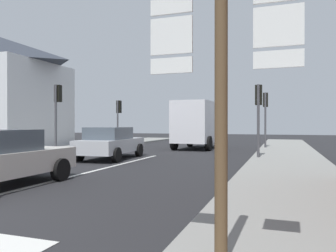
{
  "coord_description": "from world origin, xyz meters",
  "views": [
    {
      "loc": [
        6.1,
        -3.65,
        1.61
      ],
      "look_at": [
        1.31,
        10.19,
        1.53
      ],
      "focal_mm": 35.36,
      "sensor_mm": 36.0,
      "label": 1
    }
  ],
  "objects_px": {
    "route_sign_post": "(221,96)",
    "traffic_light_near_right": "(259,104)",
    "sedan_far": "(111,143)",
    "traffic_light_far_right": "(265,107)",
    "delivery_truck": "(198,124)",
    "traffic_light_far_left": "(119,112)",
    "traffic_light_near_left": "(57,103)"
  },
  "relations": [
    {
      "from": "route_sign_post",
      "to": "traffic_light_far_left",
      "type": "xyz_separation_m",
      "value": [
        -10.58,
        17.88,
        0.55
      ]
    },
    {
      "from": "traffic_light_near_left",
      "to": "traffic_light_far_right",
      "type": "relative_size",
      "value": 1.02
    },
    {
      "from": "sedan_far",
      "to": "traffic_light_far_left",
      "type": "bearing_deg",
      "value": 115.13
    },
    {
      "from": "delivery_truck",
      "to": "traffic_light_far_left",
      "type": "height_order",
      "value": "traffic_light_far_left"
    },
    {
      "from": "sedan_far",
      "to": "traffic_light_near_right",
      "type": "relative_size",
      "value": 1.27
    },
    {
      "from": "traffic_light_near_right",
      "to": "traffic_light_far_right",
      "type": "height_order",
      "value": "traffic_light_far_right"
    },
    {
      "from": "traffic_light_far_right",
      "to": "traffic_light_near_right",
      "type": "bearing_deg",
      "value": -90.0
    },
    {
      "from": "delivery_truck",
      "to": "traffic_light_near_right",
      "type": "bearing_deg",
      "value": -53.64
    },
    {
      "from": "traffic_light_near_right",
      "to": "traffic_light_far_left",
      "type": "bearing_deg",
      "value": 149.15
    },
    {
      "from": "traffic_light_far_left",
      "to": "traffic_light_far_right",
      "type": "height_order",
      "value": "traffic_light_far_right"
    },
    {
      "from": "route_sign_post",
      "to": "traffic_light_near_right",
      "type": "xyz_separation_m",
      "value": [
        -0.38,
        11.79,
        0.59
      ]
    },
    {
      "from": "traffic_light_near_left",
      "to": "traffic_light_far_right",
      "type": "height_order",
      "value": "traffic_light_near_left"
    },
    {
      "from": "sedan_far",
      "to": "traffic_light_far_right",
      "type": "bearing_deg",
      "value": 51.91
    },
    {
      "from": "traffic_light_near_right",
      "to": "traffic_light_near_left",
      "type": "xyz_separation_m",
      "value": [
        -10.19,
        -0.8,
        0.23
      ]
    },
    {
      "from": "delivery_truck",
      "to": "traffic_light_near_right",
      "type": "relative_size",
      "value": 1.5
    },
    {
      "from": "sedan_far",
      "to": "traffic_light_near_left",
      "type": "height_order",
      "value": "traffic_light_near_left"
    },
    {
      "from": "sedan_far",
      "to": "traffic_light_far_left",
      "type": "height_order",
      "value": "traffic_light_far_left"
    },
    {
      "from": "traffic_light_near_right",
      "to": "delivery_truck",
      "type": "bearing_deg",
      "value": 126.36
    },
    {
      "from": "route_sign_post",
      "to": "traffic_light_far_left",
      "type": "distance_m",
      "value": 20.78
    },
    {
      "from": "delivery_truck",
      "to": "traffic_light_near_left",
      "type": "height_order",
      "value": "traffic_light_near_left"
    },
    {
      "from": "traffic_light_near_left",
      "to": "traffic_light_far_left",
      "type": "relative_size",
      "value": 1.11
    },
    {
      "from": "sedan_far",
      "to": "traffic_light_far_left",
      "type": "relative_size",
      "value": 1.3
    },
    {
      "from": "traffic_light_far_left",
      "to": "traffic_light_far_right",
      "type": "relative_size",
      "value": 0.92
    },
    {
      "from": "sedan_far",
      "to": "delivery_truck",
      "type": "xyz_separation_m",
      "value": [
        2.28,
        7.51,
        0.89
      ]
    },
    {
      "from": "sedan_far",
      "to": "traffic_light_far_right",
      "type": "xyz_separation_m",
      "value": [
        6.51,
        8.31,
        1.91
      ]
    },
    {
      "from": "traffic_light_far_left",
      "to": "traffic_light_far_right",
      "type": "xyz_separation_m",
      "value": [
        10.19,
        0.47,
        0.22
      ]
    },
    {
      "from": "traffic_light_far_left",
      "to": "traffic_light_far_right",
      "type": "bearing_deg",
      "value": 2.62
    },
    {
      "from": "sedan_far",
      "to": "route_sign_post",
      "type": "height_order",
      "value": "route_sign_post"
    },
    {
      "from": "traffic_light_far_left",
      "to": "sedan_far",
      "type": "bearing_deg",
      "value": -64.87
    },
    {
      "from": "sedan_far",
      "to": "traffic_light_near_right",
      "type": "distance_m",
      "value": 6.97
    },
    {
      "from": "delivery_truck",
      "to": "traffic_light_near_left",
      "type": "xyz_separation_m",
      "value": [
        -5.96,
        -6.56,
        1.07
      ]
    },
    {
      "from": "route_sign_post",
      "to": "traffic_light_near_right",
      "type": "bearing_deg",
      "value": 91.85
    }
  ]
}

